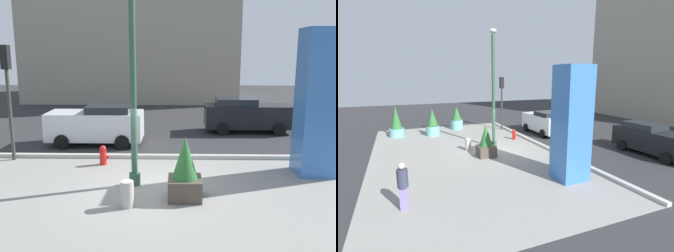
{
  "view_description": "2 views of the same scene",
  "coord_description": "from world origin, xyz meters",
  "views": [
    {
      "loc": [
        0.71,
        -11.0,
        4.27
      ],
      "look_at": [
        0.43,
        0.22,
        1.93
      ],
      "focal_mm": 39.31,
      "sensor_mm": 36.0,
      "label": 1
    },
    {
      "loc": [
        14.36,
        -5.4,
        4.5
      ],
      "look_at": [
        0.3,
        0.61,
        1.54
      ],
      "focal_mm": 27.46,
      "sensor_mm": 36.0,
      "label": 2
    }
  ],
  "objects": [
    {
      "name": "potted_plant_by_pillar",
      "position": [
        -7.49,
        -0.72,
        0.88
      ],
      "size": [
        1.03,
        1.03,
        1.96
      ],
      "color": "#6BB2B2",
      "rests_on": "ground_plane"
    },
    {
      "name": "potted_plant_curbside",
      "position": [
        -6.34,
        -5.54,
        0.99
      ],
      "size": [
        1.08,
        1.08,
        2.33
      ],
      "color": "#6BB2B2",
      "rests_on": "ground_plane"
    },
    {
      "name": "pedestrian_on_sidewalk",
      "position": [
        5.53,
        -5.41,
        0.94
      ],
      "size": [
        0.36,
        0.36,
        1.68
      ],
      "color": "slate",
      "rests_on": "ground_plane"
    },
    {
      "name": "ground_plane",
      "position": [
        0.0,
        4.0,
        0.0
      ],
      "size": [
        60.0,
        60.0,
        0.0
      ],
      "primitive_type": "plane",
      "color": "#2D2D30"
    },
    {
      "name": "car_passing_lane",
      "position": [
        -2.95,
        5.32,
        0.94
      ],
      "size": [
        4.27,
        2.02,
        1.81
      ],
      "color": "silver",
      "rests_on": "ground_plane"
    },
    {
      "name": "car_curb_west",
      "position": [
        4.4,
        8.12,
        0.92
      ],
      "size": [
        4.58,
        1.94,
        1.79
      ],
      "color": "black",
      "rests_on": "ground_plane"
    },
    {
      "name": "traffic_light_corner",
      "position": [
        -5.72,
        2.79,
        3.0
      ],
      "size": [
        0.28,
        0.42,
        4.45
      ],
      "color": "#333833",
      "rests_on": "ground_plane"
    },
    {
      "name": "potted_plant_near_left",
      "position": [
        -5.71,
        -2.97,
        0.93
      ],
      "size": [
        1.03,
        1.03,
        2.08
      ],
      "color": "#6BB2B2",
      "rests_on": "ground_plane"
    },
    {
      "name": "art_pillar_blue",
      "position": [
        5.5,
        1.45,
        2.49
      ],
      "size": [
        1.28,
        1.28,
        4.98
      ],
      "primitive_type": "cube",
      "color": "#3870BC",
      "rests_on": "ground_plane"
    },
    {
      "name": "fire_hydrant",
      "position": [
        -2.07,
        2.25,
        0.37
      ],
      "size": [
        0.36,
        0.26,
        0.75
      ],
      "color": "red",
      "rests_on": "ground_plane"
    },
    {
      "name": "plaza_pavement",
      "position": [
        0.0,
        -2.0,
        0.0
      ],
      "size": [
        18.0,
        10.0,
        0.02
      ],
      "primitive_type": "cube",
      "color": "gray",
      "rests_on": "ground_plane"
    },
    {
      "name": "potted_plant_near_right",
      "position": [
        0.95,
        -0.9,
        0.81
      ],
      "size": [
        0.97,
        0.97,
        1.86
      ],
      "color": "#4C4238",
      "rests_on": "ground_plane"
    },
    {
      "name": "curb_strip",
      "position": [
        0.0,
        3.12,
        0.08
      ],
      "size": [
        18.0,
        0.24,
        0.16
      ],
      "primitive_type": "cube",
      "color": "#B7B2A8",
      "rests_on": "ground_plane"
    },
    {
      "name": "concrete_bollard",
      "position": [
        -0.65,
        -1.53,
        0.38
      ],
      "size": [
        0.36,
        0.36,
        0.75
      ],
      "primitive_type": "cylinder",
      "color": "#B2ADA3",
      "rests_on": "ground_plane"
    },
    {
      "name": "lamp_post",
      "position": [
        -0.63,
        0.16,
        3.56
      ],
      "size": [
        0.44,
        0.44,
        7.29
      ],
      "color": "#335642",
      "rests_on": "ground_plane"
    }
  ]
}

